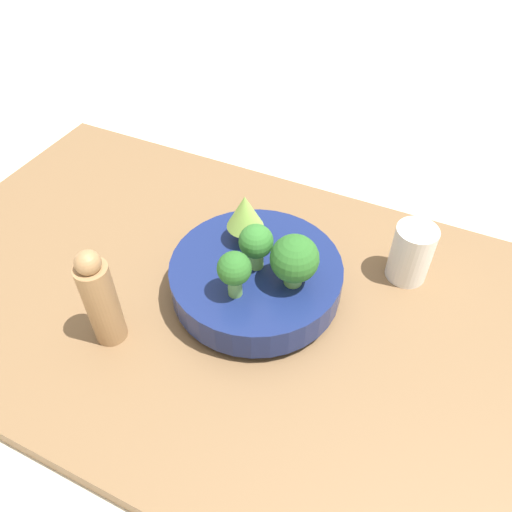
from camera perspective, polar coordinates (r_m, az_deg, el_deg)
The scene contains 9 objects.
ground_plane at distance 0.81m, azimuth -2.16°, elevation -6.56°, with size 6.00×6.00×0.00m, color beige.
table at distance 0.80m, azimuth -2.19°, elevation -5.80°, with size 1.13×0.64×0.03m.
bowl at distance 0.76m, azimuth 0.00°, elevation -2.46°, with size 0.26×0.26×0.06m.
broccoli_floret_center at distance 0.71m, azimuth 0.00°, elevation 1.46°, with size 0.05×0.05×0.07m.
broccoli_floret_front at distance 0.67m, azimuth -2.49°, elevation -1.65°, with size 0.05×0.05×0.08m.
romanesco_piece_far at distance 0.75m, azimuth -1.27°, elevation 4.96°, with size 0.06×0.06×0.09m.
broccoli_floret_right at distance 0.69m, azimuth 4.42°, elevation -0.40°, with size 0.07×0.07×0.08m.
cup at distance 0.82m, azimuth 17.32°, elevation 0.32°, with size 0.06×0.06×0.10m.
pepper_mill at distance 0.71m, azimuth -17.36°, elevation -4.72°, with size 0.05×0.05×0.17m.
Camera 1 is at (0.24, -0.44, 0.64)m, focal length 35.00 mm.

